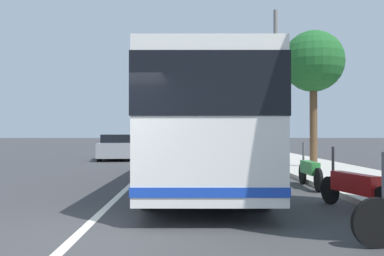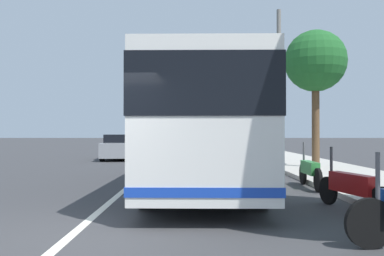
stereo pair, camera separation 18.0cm
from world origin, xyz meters
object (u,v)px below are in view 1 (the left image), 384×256
object	(u,v)px
motorcycle_mid_row	(310,171)
car_far_distant	(117,147)
roadside_tree_mid_block	(313,63)
utility_pole	(276,84)
coach_bus	(202,123)
car_behind_bus	(186,143)
motorcycle_by_tree	(354,187)

from	to	relation	value
motorcycle_mid_row	car_far_distant	size ratio (longest dim) A/B	0.49
roadside_tree_mid_block	utility_pole	world-z (taller)	utility_pole
motorcycle_mid_row	roadside_tree_mid_block	world-z (taller)	roadside_tree_mid_block
coach_bus	motorcycle_mid_row	distance (m)	3.32
motorcycle_mid_row	car_far_distant	world-z (taller)	car_far_distant
coach_bus	car_far_distant	bearing A→B (deg)	21.34
coach_bus	car_behind_bus	size ratio (longest dim) A/B	2.44
motorcycle_by_tree	coach_bus	bearing A→B (deg)	23.20
coach_bus	utility_pole	size ratio (longest dim) A/B	1.24
coach_bus	car_behind_bus	distance (m)	22.03
motorcycle_by_tree	motorcycle_mid_row	size ratio (longest dim) A/B	0.99
car_far_distant	utility_pole	xyz separation A→B (m)	(0.19, -9.17, 3.66)
car_behind_bus	roadside_tree_mid_block	bearing A→B (deg)	-162.13
coach_bus	utility_pole	world-z (taller)	utility_pole
motorcycle_by_tree	utility_pole	xyz separation A→B (m)	(15.79, -1.92, 3.88)
coach_bus	roadside_tree_mid_block	distance (m)	7.41
car_far_distant	coach_bus	bearing A→B (deg)	16.61
motorcycle_mid_row	roadside_tree_mid_block	size ratio (longest dim) A/B	0.39
motorcycle_mid_row	utility_pole	distance (m)	13.07
motorcycle_by_tree	car_far_distant	world-z (taller)	car_far_distant
car_far_distant	car_behind_bus	world-z (taller)	car_behind_bus
motorcycle_by_tree	motorcycle_mid_row	xyz separation A→B (m)	(3.43, -0.16, 0.00)
coach_bus	car_far_distant	distance (m)	12.68
car_far_distant	utility_pole	size ratio (longest dim) A/B	0.53
car_behind_bus	utility_pole	xyz separation A→B (m)	(-9.97, -5.20, 3.67)
car_behind_bus	utility_pole	size ratio (longest dim) A/B	0.51
motorcycle_by_tree	car_far_distant	distance (m)	17.20
car_far_distant	utility_pole	world-z (taller)	utility_pole
motorcycle_by_tree	utility_pole	bearing A→B (deg)	-20.92
coach_bus	car_behind_bus	world-z (taller)	coach_bus
coach_bus	car_far_distant	xyz separation A→B (m)	(11.84, 4.40, -1.15)
motorcycle_by_tree	car_behind_bus	bearing A→B (deg)	-6.73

